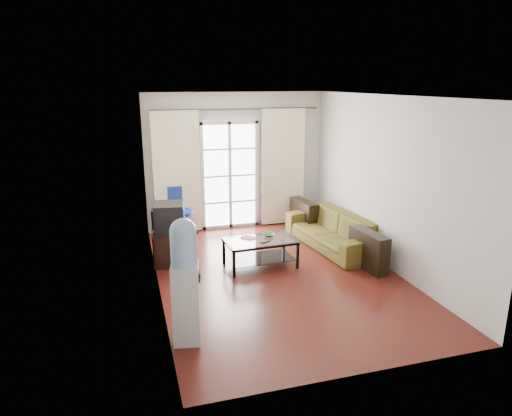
{
  "coord_description": "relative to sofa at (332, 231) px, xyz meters",
  "views": [
    {
      "loc": [
        -2.15,
        -6.18,
        2.9
      ],
      "look_at": [
        -0.24,
        0.35,
        1.0
      ],
      "focal_mm": 32.0,
      "sensor_mm": 36.0,
      "label": 1
    }
  ],
  "objects": [
    {
      "name": "floor",
      "position": [
        -1.34,
        -0.9,
        -0.31
      ],
      "size": [
        5.2,
        5.2,
        0.0
      ],
      "primitive_type": "plane",
      "color": "#5C1F15",
      "rests_on": "ground"
    },
    {
      "name": "ceiling",
      "position": [
        -1.34,
        -0.9,
        2.39
      ],
      "size": [
        5.2,
        5.2,
        0.0
      ],
      "primitive_type": "plane",
      "rotation": [
        3.14,
        0.0,
        0.0
      ],
      "color": "white",
      "rests_on": "wall_back"
    },
    {
      "name": "wall_back",
      "position": [
        -1.34,
        1.7,
        1.04
      ],
      "size": [
        3.6,
        0.02,
        2.7
      ],
      "primitive_type": "cube",
      "color": "silver",
      "rests_on": "floor"
    },
    {
      "name": "wall_front",
      "position": [
        -1.34,
        -3.5,
        1.04
      ],
      "size": [
        3.6,
        0.02,
        2.7
      ],
      "primitive_type": "cube",
      "color": "silver",
      "rests_on": "floor"
    },
    {
      "name": "wall_left",
      "position": [
        -3.14,
        -0.9,
        1.04
      ],
      "size": [
        0.02,
        5.2,
        2.7
      ],
      "primitive_type": "cube",
      "color": "silver",
      "rests_on": "floor"
    },
    {
      "name": "wall_right",
      "position": [
        0.46,
        -0.9,
        1.04
      ],
      "size": [
        0.02,
        5.2,
        2.7
      ],
      "primitive_type": "cube",
      "color": "silver",
      "rests_on": "floor"
    },
    {
      "name": "french_door",
      "position": [
        -1.49,
        1.64,
        0.77
      ],
      "size": [
        1.16,
        0.06,
        2.15
      ],
      "color": "white",
      "rests_on": "wall_back"
    },
    {
      "name": "curtain_rod",
      "position": [
        -1.34,
        1.6,
        2.07
      ],
      "size": [
        3.3,
        0.04,
        0.04
      ],
      "primitive_type": "cylinder",
      "rotation": [
        0.0,
        1.57,
        0.0
      ],
      "color": "#4C3F2D",
      "rests_on": "wall_back"
    },
    {
      "name": "curtain_left",
      "position": [
        -2.54,
        1.58,
        0.89
      ],
      "size": [
        0.9,
        0.07,
        2.35
      ],
      "primitive_type": "cube",
      "color": "#FFF8CD",
      "rests_on": "curtain_rod"
    },
    {
      "name": "curtain_right",
      "position": [
        -0.39,
        1.58,
        0.89
      ],
      "size": [
        0.9,
        0.07,
        2.35
      ],
      "primitive_type": "cube",
      "color": "#FFF8CD",
      "rests_on": "curtain_rod"
    },
    {
      "name": "radiator",
      "position": [
        -0.54,
        1.6,
        0.02
      ],
      "size": [
        0.64,
        0.12,
        0.64
      ],
      "primitive_type": "cube",
      "color": "gray",
      "rests_on": "floor"
    },
    {
      "name": "sofa",
      "position": [
        0.0,
        0.0,
        0.0
      ],
      "size": [
        2.3,
        1.32,
        0.62
      ],
      "primitive_type": "imported",
      "rotation": [
        0.0,
        0.0,
        -1.45
      ],
      "color": "brown",
      "rests_on": "floor"
    },
    {
      "name": "coffee_table",
      "position": [
        -1.5,
        -0.5,
        -0.02
      ],
      "size": [
        1.15,
        0.7,
        0.45
      ],
      "rotation": [
        0.0,
        0.0,
        0.05
      ],
      "color": "silver",
      "rests_on": "floor"
    },
    {
      "name": "bowl",
      "position": [
        -1.32,
        -0.37,
        0.17
      ],
      "size": [
        0.29,
        0.29,
        0.05
      ],
      "primitive_type": "imported",
      "rotation": [
        0.0,
        0.0,
        0.25
      ],
      "color": "#338530",
      "rests_on": "coffee_table"
    },
    {
      "name": "book",
      "position": [
        -1.73,
        -0.43,
        0.15
      ],
      "size": [
        0.36,
        0.36,
        0.02
      ],
      "primitive_type": "imported",
      "rotation": [
        0.0,
        0.0,
        0.68
      ],
      "color": "maroon",
      "rests_on": "coffee_table"
    },
    {
      "name": "remote",
      "position": [
        -1.46,
        -0.63,
        0.15
      ],
      "size": [
        0.18,
        0.12,
        0.02
      ],
      "primitive_type": "cube",
      "rotation": [
        0.0,
        0.0,
        0.44
      ],
      "color": "black",
      "rests_on": "coffee_table"
    },
    {
      "name": "tv_stand",
      "position": [
        -2.88,
        0.12,
        -0.05
      ],
      "size": [
        0.59,
        0.78,
        0.52
      ],
      "primitive_type": "cube",
      "rotation": [
        0.0,
        0.0,
        -0.17
      ],
      "color": "black",
      "rests_on": "floor"
    },
    {
      "name": "crt_tv",
      "position": [
        -2.88,
        0.16,
        0.44
      ],
      "size": [
        0.57,
        0.57,
        0.47
      ],
      "rotation": [
        0.0,
        0.0,
        -0.14
      ],
      "color": "black",
      "rests_on": "tv_stand"
    },
    {
      "name": "task_chair",
      "position": [
        -2.53,
        1.38,
        -0.03
      ],
      "size": [
        0.74,
        0.74,
        0.95
      ],
      "rotation": [
        0.0,
        0.0,
        0.16
      ],
      "color": "black",
      "rests_on": "floor"
    },
    {
      "name": "water_cooler",
      "position": [
        -2.94,
        -2.38,
        0.47
      ],
      "size": [
        0.36,
        0.35,
        1.48
      ],
      "rotation": [
        0.0,
        0.0,
        -0.2
      ],
      "color": "silver",
      "rests_on": "floor"
    }
  ]
}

